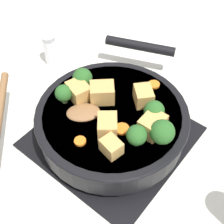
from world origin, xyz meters
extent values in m
plane|color=silver|center=(0.00, 0.00, 0.00)|extent=(2.40, 2.40, 0.00)
cube|color=black|center=(0.00, 0.00, 0.00)|extent=(0.31, 0.31, 0.01)
torus|color=black|center=(0.00, 0.00, 0.02)|extent=(0.24, 0.24, 0.01)
cube|color=black|center=(0.00, 0.00, 0.02)|extent=(0.01, 0.23, 0.01)
cube|color=black|center=(0.00, 0.00, 0.02)|extent=(0.23, 0.01, 0.01)
cylinder|color=black|center=(0.00, 0.00, 0.06)|extent=(0.31, 0.31, 0.06)
cylinder|color=brown|center=(0.00, 0.00, 0.06)|extent=(0.28, 0.28, 0.05)
torus|color=black|center=(0.00, 0.00, 0.08)|extent=(0.32, 0.32, 0.01)
cylinder|color=black|center=(0.09, -0.23, 0.07)|extent=(0.18, 0.09, 0.02)
ellipsoid|color=brown|center=(0.04, 0.04, 0.09)|extent=(0.08, 0.08, 0.01)
cube|color=tan|center=(-0.09, -0.01, 0.11)|extent=(0.04, 0.05, 0.04)
cube|color=tan|center=(-0.03, -0.06, 0.10)|extent=(0.06, 0.06, 0.04)
cube|color=tan|center=(-0.02, 0.04, 0.10)|extent=(0.06, 0.06, 0.04)
cube|color=tan|center=(0.04, -0.01, 0.11)|extent=(0.06, 0.06, 0.04)
cube|color=tan|center=(-0.06, 0.08, 0.10)|extent=(0.04, 0.04, 0.03)
cube|color=tan|center=(0.08, 0.01, 0.10)|extent=(0.06, 0.05, 0.04)
cylinder|color=#709956|center=(-0.08, -0.04, 0.09)|extent=(0.01, 0.01, 0.01)
sphere|color=#285B23|center=(-0.08, -0.04, 0.11)|extent=(0.04, 0.04, 0.04)
cylinder|color=#709956|center=(-0.12, 0.00, 0.09)|extent=(0.01, 0.01, 0.01)
sphere|color=#285B23|center=(-0.12, 0.00, 0.12)|extent=(0.05, 0.05, 0.05)
cylinder|color=#709956|center=(0.09, -0.02, 0.09)|extent=(0.01, 0.01, 0.01)
sphere|color=#285B23|center=(0.09, -0.02, 0.11)|extent=(0.04, 0.04, 0.04)
cylinder|color=#709956|center=(-0.08, 0.03, 0.09)|extent=(0.01, 0.01, 0.01)
sphere|color=#285B23|center=(-0.08, 0.03, 0.11)|extent=(0.04, 0.04, 0.04)
cylinder|color=#709956|center=(0.09, 0.04, 0.09)|extent=(0.01, 0.01, 0.01)
sphere|color=#285B23|center=(0.09, 0.04, 0.11)|extent=(0.04, 0.04, 0.04)
cylinder|color=orange|center=(-0.04, 0.02, 0.09)|extent=(0.03, 0.03, 0.01)
cylinder|color=orange|center=(0.00, 0.10, 0.09)|extent=(0.02, 0.02, 0.01)
cylinder|color=orange|center=(-0.02, -0.12, 0.09)|extent=(0.02, 0.02, 0.01)
cylinder|color=white|center=(0.29, -0.10, 0.04)|extent=(0.04, 0.04, 0.07)
cylinder|color=#B7B7BC|center=(0.29, -0.10, 0.08)|extent=(0.03, 0.03, 0.01)
camera|label=1|loc=(-0.26, 0.32, 0.57)|focal=50.00mm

